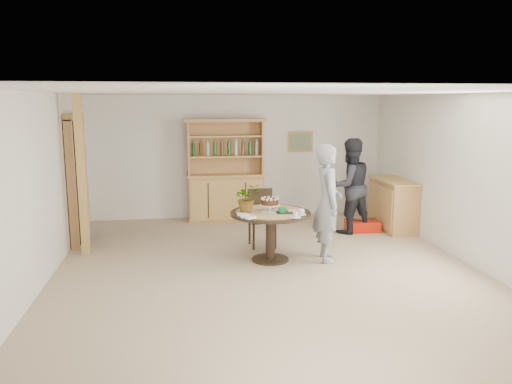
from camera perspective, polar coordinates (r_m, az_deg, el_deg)
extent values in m
plane|color=tan|center=(7.20, 1.39, -8.99)|extent=(7.00, 7.00, 0.00)
cube|color=white|center=(10.32, -1.99, 4.05)|extent=(6.00, 0.04, 2.50)
cube|color=white|center=(3.59, 11.41, -8.29)|extent=(6.00, 0.04, 2.50)
cube|color=white|center=(7.02, -23.46, 0.19)|extent=(0.04, 7.00, 2.50)
cube|color=white|center=(7.98, 23.18, 1.34)|extent=(0.04, 7.00, 2.50)
cube|color=white|center=(6.79, 1.48, 11.33)|extent=(6.00, 7.00, 0.04)
cube|color=tan|center=(10.49, 5.12, 5.76)|extent=(0.52, 0.03, 0.42)
cube|color=#59724C|center=(10.47, 5.15, 5.75)|extent=(0.44, 0.02, 0.34)
cube|color=black|center=(8.96, -19.82, 1.18)|extent=(0.10, 0.90, 2.10)
cube|color=#B5814C|center=(8.47, -20.32, 0.65)|extent=(0.12, 0.10, 2.10)
cube|color=#B5814C|center=(9.44, -19.13, 1.66)|extent=(0.12, 0.10, 2.10)
cube|color=#B5814C|center=(8.86, -20.12, 8.09)|extent=(0.12, 1.10, 0.10)
cube|color=tan|center=(8.11, -19.30, 1.73)|extent=(0.12, 0.12, 2.50)
cube|color=#B5814C|center=(10.15, -3.47, -0.64)|extent=(1.50, 0.50, 0.90)
cube|color=tan|center=(10.07, -3.50, 1.99)|extent=(1.56, 0.54, 0.04)
cube|color=#B5814C|center=(10.11, -3.59, 5.15)|extent=(1.50, 0.04, 1.06)
cube|color=#B5814C|center=(9.92, -7.73, 4.98)|extent=(0.04, 0.34, 1.06)
cube|color=#B5814C|center=(10.05, 0.66, 5.14)|extent=(0.04, 0.34, 1.06)
cube|color=tan|center=(9.98, -3.50, 4.10)|extent=(1.44, 0.32, 0.03)
cube|color=tan|center=(9.94, -3.52, 6.40)|extent=(1.44, 0.32, 0.03)
cube|color=#B5814C|center=(9.92, -3.54, 8.18)|extent=(1.62, 0.40, 0.06)
cylinder|color=#194C1E|center=(9.92, -6.74, 4.92)|extent=(0.07, 0.07, 0.28)
cylinder|color=#4C2D14|center=(9.93, -5.81, 4.94)|extent=(0.07, 0.07, 0.28)
cylinder|color=#B2BFB2|center=(9.94, -4.89, 4.96)|extent=(0.07, 0.07, 0.28)
cylinder|color=#194C1E|center=(9.95, -3.97, 4.98)|extent=(0.07, 0.07, 0.28)
cylinder|color=#4C2D14|center=(9.97, -3.05, 5.00)|extent=(0.07, 0.07, 0.28)
cylinder|color=#B2BFB2|center=(9.98, -2.13, 5.02)|extent=(0.07, 0.07, 0.28)
cylinder|color=#194C1E|center=(10.00, -1.22, 5.03)|extent=(0.07, 0.07, 0.28)
cylinder|color=#4C2D14|center=(10.03, -0.31, 5.04)|extent=(0.07, 0.07, 0.28)
cube|color=#B5814C|center=(9.73, 15.37, -1.48)|extent=(0.50, 1.20, 0.90)
cube|color=tan|center=(9.65, 15.50, 1.25)|extent=(0.54, 1.26, 0.04)
cylinder|color=black|center=(7.46, 1.66, -2.46)|extent=(1.20, 1.20, 0.04)
cylinder|color=black|center=(7.55, 1.65, -5.20)|extent=(0.14, 0.14, 0.70)
cylinder|color=black|center=(7.65, 1.63, -7.69)|extent=(0.56, 0.56, 0.03)
cylinder|color=tan|center=(7.45, 1.66, -2.27)|extent=(1.04, 1.04, 0.01)
cube|color=black|center=(8.24, 0.71, -3.21)|extent=(0.44, 0.44, 0.04)
cube|color=black|center=(8.37, 0.45, -1.25)|extent=(0.42, 0.05, 0.46)
cube|color=black|center=(8.33, 0.45, 0.23)|extent=(0.42, 0.06, 0.05)
cube|color=black|center=(8.09, -0.27, -5.15)|extent=(0.04, 0.04, 0.44)
cube|color=black|center=(8.17, 2.22, -5.01)|extent=(0.04, 0.04, 0.44)
cube|color=black|center=(8.43, -0.75, -4.51)|extent=(0.04, 0.04, 0.44)
cube|color=black|center=(8.51, 1.65, -4.38)|extent=(0.04, 0.04, 0.44)
cylinder|color=white|center=(7.50, 1.60, -2.11)|extent=(0.28, 0.28, 0.01)
cylinder|color=white|center=(7.49, 1.60, -1.82)|extent=(0.05, 0.05, 0.08)
cylinder|color=white|center=(7.48, 1.60, -1.48)|extent=(0.30, 0.30, 0.01)
cylinder|color=#432213|center=(7.47, 1.60, -1.10)|extent=(0.26, 0.26, 0.09)
cylinder|color=white|center=(7.46, 1.60, -0.76)|extent=(0.08, 0.08, 0.01)
sphere|color=white|center=(7.48, 2.51, -0.74)|extent=(0.04, 0.04, 0.04)
sphere|color=white|center=(7.54, 2.30, -0.65)|extent=(0.04, 0.04, 0.04)
sphere|color=white|center=(7.57, 1.91, -0.60)|extent=(0.04, 0.04, 0.04)
sphere|color=white|center=(7.58, 1.44, -0.59)|extent=(0.04, 0.04, 0.04)
sphere|color=white|center=(7.55, 1.01, -0.63)|extent=(0.04, 0.04, 0.04)
sphere|color=white|center=(7.50, 0.74, -0.70)|extent=(0.04, 0.04, 0.04)
sphere|color=white|center=(7.44, 0.69, -0.79)|extent=(0.04, 0.04, 0.04)
sphere|color=white|center=(7.39, 0.89, -0.88)|extent=(0.04, 0.04, 0.04)
sphere|color=white|center=(7.35, 1.29, -0.93)|extent=(0.04, 0.04, 0.04)
sphere|color=white|center=(7.35, 1.77, -0.94)|extent=(0.04, 0.04, 0.04)
sphere|color=white|center=(7.37, 2.21, -0.90)|extent=(0.04, 0.04, 0.04)
sphere|color=white|center=(7.42, 2.47, -0.83)|extent=(0.04, 0.04, 0.04)
imported|color=#3F7233|center=(7.40, -1.06, -0.65)|extent=(0.47, 0.44, 0.42)
cube|color=black|center=(7.38, 3.51, -2.33)|extent=(0.30, 0.20, 0.01)
cube|color=#0C722D|center=(7.36, 3.06, -2.09)|extent=(0.10, 0.10, 0.06)
cube|color=#0C722D|center=(7.35, 3.06, -1.82)|extent=(0.11, 0.02, 0.01)
cylinder|color=white|center=(7.27, 5.17, -2.57)|extent=(0.15, 0.15, 0.01)
imported|color=white|center=(7.26, 5.17, -2.24)|extent=(0.10, 0.10, 0.08)
cylinder|color=white|center=(7.08, 4.55, -2.91)|extent=(0.15, 0.15, 0.01)
imported|color=white|center=(7.07, 4.56, -2.58)|extent=(0.08, 0.08, 0.07)
cube|color=white|center=(7.19, -1.58, -2.58)|extent=(0.14, 0.08, 0.03)
cube|color=white|center=(7.08, -1.22, -2.79)|extent=(0.16, 0.11, 0.03)
cube|color=white|center=(6.99, -0.62, -2.95)|extent=(0.16, 0.14, 0.03)
imported|color=gray|center=(7.53, 8.19, -1.24)|extent=(0.50, 0.69, 1.77)
imported|color=black|center=(9.20, 10.66, 0.68)|extent=(0.97, 0.84, 1.73)
cube|color=red|center=(9.50, 12.04, -3.78)|extent=(0.63, 0.45, 0.20)
cube|color=black|center=(9.47, 12.07, -3.17)|extent=(0.56, 0.08, 0.01)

